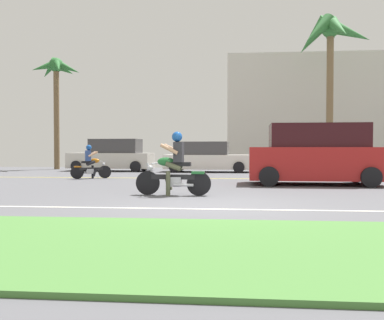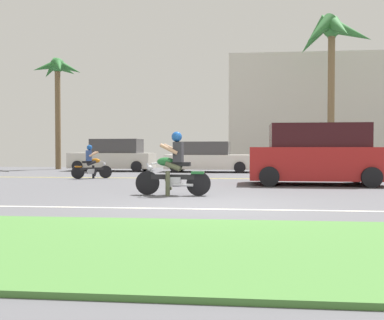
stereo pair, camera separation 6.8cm
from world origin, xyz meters
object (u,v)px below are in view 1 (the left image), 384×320
(parked_car_0, at_px, (112,156))
(motorcyclist_distant, at_px, (91,164))
(suv_nearby, at_px, (316,155))
(palm_tree_2, at_px, (330,40))
(parked_car_1, at_px, (207,158))
(palm_tree_1, at_px, (57,77))
(parked_car_2, at_px, (325,158))
(motorcyclist, at_px, (174,168))

(parked_car_0, xyz_separation_m, motorcyclist_distant, (0.75, -5.88, -0.21))
(parked_car_0, bearing_deg, suv_nearby, -40.92)
(palm_tree_2, bearing_deg, parked_car_0, -168.46)
(parked_car_1, distance_m, palm_tree_1, 10.10)
(parked_car_2, distance_m, palm_tree_1, 15.49)
(parked_car_0, distance_m, parked_car_2, 10.85)
(suv_nearby, distance_m, parked_car_1, 8.55)
(palm_tree_1, distance_m, palm_tree_2, 15.60)
(palm_tree_1, bearing_deg, suv_nearby, -36.58)
(parked_car_0, relative_size, palm_tree_2, 0.52)
(parked_car_1, bearing_deg, parked_car_0, 174.73)
(motorcyclist_distant, bearing_deg, palm_tree_1, 120.75)
(motorcyclist, distance_m, palm_tree_1, 16.58)
(palm_tree_2, height_order, motorcyclist_distant, palm_tree_2)
(motorcyclist, bearing_deg, palm_tree_1, 122.73)
(parked_car_0, bearing_deg, palm_tree_1, 156.63)
(palm_tree_2, bearing_deg, motorcyclist_distant, -143.05)
(parked_car_1, distance_m, palm_tree_2, 9.77)
(parked_car_0, relative_size, parked_car_2, 1.17)
(suv_nearby, height_order, palm_tree_2, palm_tree_2)
(motorcyclist, height_order, parked_car_0, parked_car_0)
(parked_car_1, xyz_separation_m, palm_tree_1, (-8.76, 2.06, 4.59))
(motorcyclist_distant, bearing_deg, motorcyclist, -54.89)
(parked_car_2, height_order, palm_tree_2, palm_tree_2)
(parked_car_1, relative_size, palm_tree_1, 0.70)
(suv_nearby, relative_size, palm_tree_2, 0.52)
(parked_car_1, bearing_deg, parked_car_2, -15.13)
(motorcyclist_distant, bearing_deg, palm_tree_2, 36.95)
(motorcyclist, bearing_deg, suv_nearby, 42.01)
(parked_car_1, distance_m, motorcyclist_distant, 6.92)
(parked_car_2, bearing_deg, palm_tree_1, 166.01)
(parked_car_2, bearing_deg, motorcyclist, -120.35)
(suv_nearby, height_order, parked_car_0, suv_nearby)
(suv_nearby, bearing_deg, motorcyclist_distant, 166.16)
(suv_nearby, bearing_deg, parked_car_2, 76.07)
(motorcyclist, bearing_deg, motorcyclist_distant, 125.11)
(motorcyclist, relative_size, palm_tree_1, 0.31)
(parked_car_2, height_order, palm_tree_1, palm_tree_1)
(suv_nearby, relative_size, palm_tree_1, 0.71)
(parked_car_0, bearing_deg, parked_car_2, -10.52)
(parked_car_0, bearing_deg, motorcyclist_distant, -82.70)
(parked_car_2, bearing_deg, palm_tree_2, 75.91)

